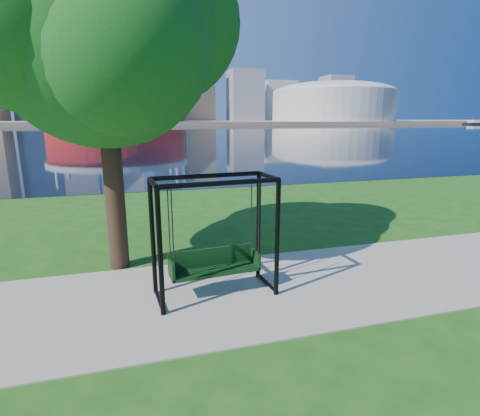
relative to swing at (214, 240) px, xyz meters
name	(u,v)px	position (x,y,z in m)	size (l,w,h in m)	color
ground	(236,283)	(0.60, 0.43, -1.26)	(900.00, 900.00, 0.00)	#1E5114
path	(242,291)	(0.60, -0.07, -1.24)	(120.00, 4.00, 0.03)	#9E937F
river	(139,132)	(0.60, 102.43, -1.25)	(900.00, 180.00, 0.02)	black
far_bank	(133,122)	(0.60, 306.43, -0.26)	(900.00, 228.00, 2.00)	#937F60
stadium	(115,100)	(-9.40, 235.43, 12.97)	(83.00, 83.00, 32.00)	maroon
arena	(333,101)	(135.60, 235.43, 14.62)	(84.00, 84.00, 26.56)	beige
skyline	(125,77)	(-3.66, 319.82, 34.63)	(392.00, 66.00, 96.50)	gray
swing	(214,240)	(0.00, 0.00, 0.00)	(2.62, 1.30, 2.60)	black
park_tree	(98,25)	(-2.10, 2.29, 4.55)	(6.73, 6.08, 8.36)	black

